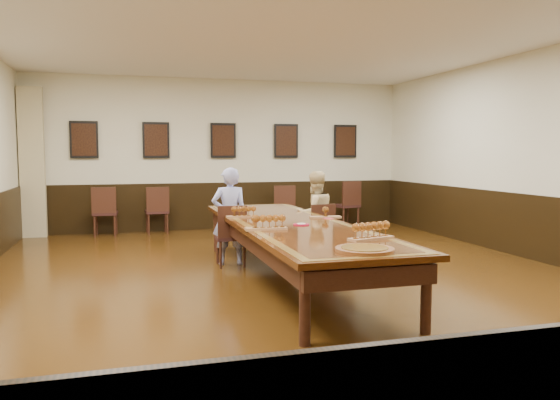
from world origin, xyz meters
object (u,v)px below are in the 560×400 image
object	(u,v)px
chair_man	(231,235)
conference_table	(291,233)
person_man	(230,216)
carved_platter	(365,250)
spare_chair_b	(157,210)
spare_chair_d	(346,204)
chair_woman	(318,231)
spare_chair_a	(105,211)
person_woman	(315,215)
spare_chair_c	(284,207)

from	to	relation	value
chair_man	conference_table	bearing A→B (deg)	119.34
person_man	carved_platter	world-z (taller)	person_man
spare_chair_b	spare_chair_d	world-z (taller)	spare_chair_d
chair_woman	conference_table	distance (m)	1.50
spare_chair_d	person_man	distance (m)	4.61
spare_chair_b	spare_chair_a	bearing A→B (deg)	2.44
spare_chair_b	spare_chair_d	distance (m)	4.08
spare_chair_b	person_woman	xyz separation A→B (m)	(2.23, -3.33, 0.20)
person_man	carved_platter	xyz separation A→B (m)	(0.62, -3.35, 0.06)
conference_table	carved_platter	distance (m)	2.15
carved_platter	chair_man	bearing A→B (deg)	100.78
spare_chair_b	carved_platter	bearing A→B (deg)	99.02
conference_table	spare_chair_c	bearing A→B (deg)	74.85
chair_man	spare_chair_c	distance (m)	3.80
chair_woman	spare_chair_d	distance (m)	3.74
spare_chair_b	conference_table	bearing A→B (deg)	103.77
spare_chair_a	spare_chair_b	size ratio (longest dim) A/B	1.02
spare_chair_a	spare_chair_c	distance (m)	3.64
person_man	conference_table	distance (m)	1.34
conference_table	carved_platter	bearing A→B (deg)	-88.71
chair_man	spare_chair_d	xyz separation A→B (m)	(3.22, 3.40, 0.06)
chair_man	person_man	world-z (taller)	person_man
person_man	person_woman	xyz separation A→B (m)	(1.37, 0.13, -0.04)
chair_man	person_woman	size ratio (longest dim) A/B	0.66
spare_chair_b	spare_chair_c	size ratio (longest dim) A/B	1.00
spare_chair_a	carved_platter	distance (m)	7.17
spare_chair_a	conference_table	distance (m)	5.18
spare_chair_d	chair_man	bearing A→B (deg)	33.76
chair_man	spare_chair_d	world-z (taller)	spare_chair_d
spare_chair_b	spare_chair_c	xyz separation A→B (m)	(2.64, -0.21, -0.00)
spare_chair_a	conference_table	xyz separation A→B (m)	(2.42, -4.58, 0.12)
spare_chair_c	person_woman	distance (m)	3.16
spare_chair_a	person_woman	size ratio (longest dim) A/B	0.72
spare_chair_c	person_man	world-z (taller)	person_man
person_woman	conference_table	bearing A→B (deg)	50.37
chair_man	spare_chair_c	world-z (taller)	spare_chair_c
person_man	carved_platter	distance (m)	3.41
spare_chair_d	carved_platter	distance (m)	7.15
spare_chair_a	spare_chair_d	bearing A→B (deg)	-177.18
carved_platter	spare_chair_b	bearing A→B (deg)	102.19
spare_chair_b	person_man	xyz separation A→B (m)	(0.86, -3.47, 0.24)
chair_man	chair_woman	size ratio (longest dim) A/B	1.03
chair_man	spare_chair_a	world-z (taller)	spare_chair_a
spare_chair_d	spare_chair_a	bearing A→B (deg)	-13.53
person_man	spare_chair_c	bearing A→B (deg)	-116.44
person_man	carved_platter	bearing A→B (deg)	102.59
person_woman	conference_table	world-z (taller)	person_woman
spare_chair_c	carved_platter	xyz separation A→B (m)	(-1.16, -6.61, 0.29)
spare_chair_d	spare_chair_c	bearing A→B (deg)	-11.21
conference_table	chair_man	bearing A→B (deg)	117.18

